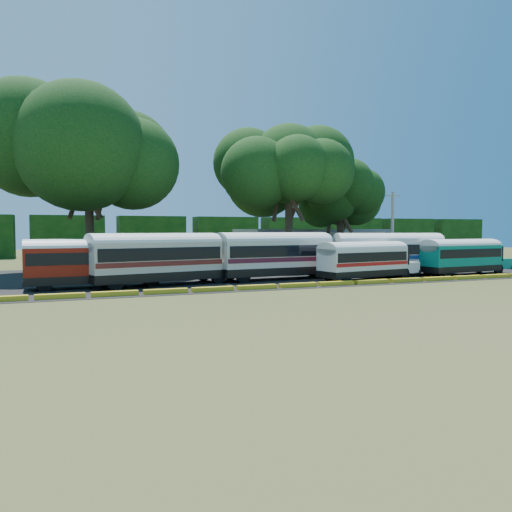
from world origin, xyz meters
name	(u,v)px	position (x,y,z in m)	size (l,w,h in m)	color
ground	(284,290)	(0.00, 0.00, 0.00)	(160.00, 160.00, 0.00)	#344918
asphalt_strip	(236,274)	(1.00, 12.00, 0.01)	(64.00, 24.00, 0.02)	black
curb	(278,286)	(0.00, 1.00, 0.15)	(53.70, 0.45, 0.30)	yellow
terminal_building	(311,244)	(18.00, 30.00, 2.03)	(19.00, 9.00, 4.00)	beige
treeline_backdrop	(151,236)	(0.00, 48.00, 3.00)	(130.00, 4.00, 6.00)	black
bus_red	(94,260)	(-11.31, 5.90, 1.89)	(10.10, 2.69, 3.30)	black
bus_cream_west	(159,256)	(-7.03, 5.62, 2.08)	(11.52, 4.91, 3.68)	black
bus_cream_east	(277,253)	(2.37, 6.43, 2.10)	(11.49, 3.83, 3.71)	black
bus_white_red	(365,258)	(8.61, 3.55, 1.70)	(9.37, 3.77, 3.00)	black
bus_white_blue	(390,251)	(13.12, 6.42, 2.06)	(11.38, 5.72, 3.64)	black
bus_teal	(462,254)	(18.81, 4.02, 1.79)	(9.66, 3.27, 3.12)	black
tree_west	(88,154)	(-10.72, 19.81, 10.96)	(13.97, 13.97, 16.10)	#3B2A1D
tree_center	(289,164)	(9.08, 18.20, 10.74)	(11.31, 11.31, 14.93)	#3B2A1D
tree_east	(341,194)	(17.17, 21.17, 8.08)	(8.12, 8.12, 11.12)	#3B2A1D
utility_pole	(392,229)	(17.60, 12.05, 3.96)	(1.60, 0.30, 7.69)	gray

